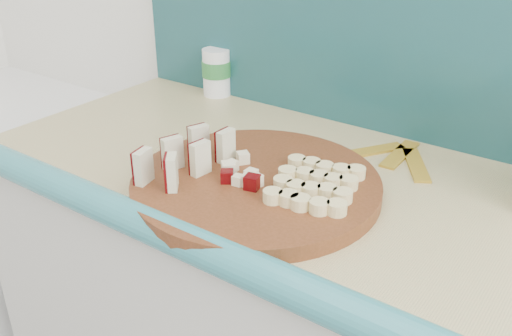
{
  "coord_description": "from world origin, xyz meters",
  "views": [
    {
      "loc": [
        0.14,
        0.66,
        1.41
      ],
      "look_at": [
        -0.38,
        1.39,
        0.96
      ],
      "focal_mm": 40.0,
      "sensor_mm": 36.0,
      "label": 1
    }
  ],
  "objects": [
    {
      "name": "porcelain_fixture",
      "position": [
        -1.45,
        1.5,
        0.4
      ],
      "size": [
        0.7,
        0.72,
        0.84
      ],
      "color": "white",
      "rests_on": "ground"
    },
    {
      "name": "cutting_board",
      "position": [
        -0.38,
        1.39,
        0.92
      ],
      "size": [
        0.53,
        0.53,
        0.03
      ],
      "primitive_type": "cylinder",
      "rotation": [
        0.0,
        0.0,
        0.23
      ],
      "color": "#4C2710",
      "rests_on": "kitchen_counter"
    },
    {
      "name": "apple_wedges",
      "position": [
        -0.5,
        1.34,
        0.97
      ],
      "size": [
        0.09,
        0.19,
        0.06
      ],
      "color": "beige",
      "rests_on": "cutting_board"
    },
    {
      "name": "apple_chunks",
      "position": [
        -0.41,
        1.39,
        0.95
      ],
      "size": [
        0.07,
        0.07,
        0.02
      ],
      "color": "beige",
      "rests_on": "cutting_board"
    },
    {
      "name": "banana_slices",
      "position": [
        -0.27,
        1.42,
        0.95
      ],
      "size": [
        0.17,
        0.19,
        0.02
      ],
      "color": "beige",
      "rests_on": "cutting_board"
    },
    {
      "name": "canister",
      "position": [
        -0.77,
        1.76,
        0.97
      ],
      "size": [
        0.07,
        0.07,
        0.12
      ],
      "rotation": [
        0.0,
        0.0,
        0.34
      ],
      "color": "white",
      "rests_on": "kitchen_counter"
    },
    {
      "name": "banana_peel",
      "position": [
        -0.23,
        1.67,
        0.91
      ],
      "size": [
        0.2,
        0.17,
        0.01
      ],
      "rotation": [
        0.0,
        0.0,
        -0.14
      ],
      "color": "gold",
      "rests_on": "kitchen_counter"
    }
  ]
}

